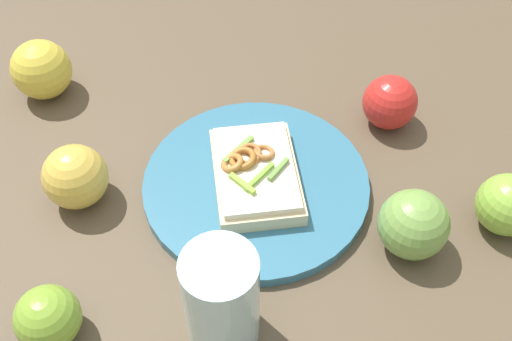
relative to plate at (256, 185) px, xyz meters
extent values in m
plane|color=brown|center=(0.00, 0.00, -0.01)|extent=(2.00, 2.00, 0.00)
cylinder|color=teal|center=(0.00, 0.00, 0.00)|extent=(0.28, 0.28, 0.02)
cube|color=beige|center=(0.00, 0.00, 0.02)|extent=(0.15, 0.18, 0.02)
cube|color=#F6E3C4|center=(0.00, 0.00, 0.03)|extent=(0.13, 0.16, 0.01)
torus|color=#C36D36|center=(0.00, 0.02, 0.04)|extent=(0.04, 0.04, 0.02)
torus|color=#AD6B29|center=(-0.01, 0.02, 0.04)|extent=(0.04, 0.04, 0.02)
torus|color=#BA7937|center=(-0.02, 0.01, 0.04)|extent=(0.03, 0.04, 0.02)
torus|color=#BC733B|center=(0.02, 0.01, 0.04)|extent=(0.04, 0.04, 0.01)
cube|color=#719F47|center=(0.02, -0.02, 0.04)|extent=(0.04, 0.02, 0.01)
cube|color=#80BA3C|center=(-0.01, -0.02, 0.04)|extent=(0.05, 0.03, 0.01)
cube|color=#8EBB3E|center=(-0.03, -0.02, 0.04)|extent=(0.02, 0.04, 0.01)
cube|color=#78AC48|center=(-0.01, 0.03, 0.04)|extent=(0.05, 0.03, 0.01)
sphere|color=gold|center=(-0.18, 0.30, 0.03)|extent=(0.12, 0.12, 0.08)
sphere|color=red|center=(0.21, 0.02, 0.03)|extent=(0.09, 0.09, 0.07)
sphere|color=#76A148|center=(0.12, -0.16, 0.03)|extent=(0.10, 0.10, 0.08)
sphere|color=gold|center=(-0.20, 0.09, 0.03)|extent=(0.09, 0.09, 0.08)
sphere|color=#80AB33|center=(-0.28, -0.07, 0.03)|extent=(0.08, 0.08, 0.07)
sphere|color=#8ABA3D|center=(0.23, -0.18, 0.03)|extent=(0.10, 0.10, 0.07)
cylinder|color=silver|center=(-0.12, -0.15, 0.06)|extent=(0.08, 0.08, 0.13)
camera|label=1|loc=(-0.23, -0.43, 0.60)|focal=43.33mm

